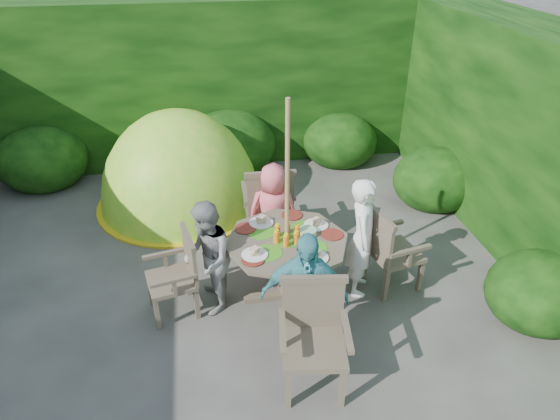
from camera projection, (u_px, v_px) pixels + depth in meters
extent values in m
plane|color=#403E39|center=(201.00, 315.00, 5.13)|extent=(60.00, 60.00, 0.00)
cube|color=black|center=(185.00, 83.00, 7.87)|extent=(9.00, 1.00, 2.50)
cylinder|color=#493F2F|center=(287.00, 271.00, 5.19)|extent=(0.12, 0.12, 0.69)
cube|color=#493F2F|center=(286.00, 294.00, 5.35)|extent=(0.92, 0.11, 0.06)
cube|color=#493F2F|center=(286.00, 294.00, 5.35)|extent=(0.11, 0.92, 0.06)
cylinder|color=#493F2F|center=(287.00, 242.00, 5.00)|extent=(1.28, 1.28, 0.04)
cylinder|color=#42A01B|center=(268.00, 253.00, 4.80)|extent=(0.29, 0.29, 0.00)
cylinder|color=#42A01B|center=(313.00, 248.00, 4.87)|extent=(0.29, 0.29, 0.00)
cylinder|color=#42A01B|center=(262.00, 232.00, 5.11)|extent=(0.29, 0.29, 0.00)
cylinder|color=#42A01B|center=(305.00, 228.00, 5.18)|extent=(0.29, 0.29, 0.00)
cylinder|color=#42A01B|center=(287.00, 240.00, 4.99)|extent=(0.29, 0.29, 0.00)
cylinder|color=white|center=(316.00, 225.00, 5.22)|extent=(0.26, 0.26, 0.01)
cylinder|color=white|center=(261.00, 223.00, 5.26)|extent=(0.26, 0.26, 0.01)
cylinder|color=white|center=(255.00, 255.00, 4.76)|extent=(0.26, 0.26, 0.01)
cylinder|color=white|center=(315.00, 257.00, 4.72)|extent=(0.26, 0.26, 0.01)
cylinder|color=red|center=(332.00, 234.00, 5.06)|extent=(0.22, 0.22, 0.01)
cylinder|color=red|center=(292.00, 215.00, 5.39)|extent=(0.22, 0.22, 0.01)
cylinder|color=red|center=(246.00, 228.00, 5.16)|extent=(0.22, 0.22, 0.01)
cylinder|color=red|center=(253.00, 259.00, 4.70)|extent=(0.22, 0.22, 0.01)
cylinder|color=red|center=(311.00, 264.00, 4.63)|extent=(0.22, 0.22, 0.01)
cylinder|color=green|center=(308.00, 232.00, 5.05)|extent=(0.18, 0.18, 0.06)
cylinder|color=olive|center=(287.00, 209.00, 4.81)|extent=(0.04, 0.04, 2.20)
cube|color=#493F2F|center=(394.00, 253.00, 5.34)|extent=(0.58, 0.60, 0.05)
cube|color=#493F2F|center=(420.00, 276.00, 5.35)|extent=(0.06, 0.06, 0.41)
cube|color=#493F2F|center=(398.00, 254.00, 5.69)|extent=(0.06, 0.06, 0.41)
cube|color=#493F2F|center=(386.00, 285.00, 5.21)|extent=(0.06, 0.06, 0.41)
cube|color=#493F2F|center=(365.00, 262.00, 5.55)|extent=(0.06, 0.06, 0.41)
cube|color=#493F2F|center=(378.00, 237.00, 5.13)|extent=(0.14, 0.50, 0.49)
cube|color=#493F2F|center=(411.00, 251.00, 5.04)|extent=(0.49, 0.15, 0.04)
cube|color=#493F2F|center=(384.00, 226.00, 5.44)|extent=(0.49, 0.15, 0.04)
cube|color=#493F2F|center=(171.00, 281.00, 4.99)|extent=(0.54, 0.55, 0.04)
cube|color=#493F2F|center=(150.00, 289.00, 5.18)|extent=(0.05, 0.05, 0.38)
cube|color=#493F2F|center=(157.00, 313.00, 4.87)|extent=(0.05, 0.05, 0.38)
cube|color=#493F2F|center=(188.00, 280.00, 5.31)|extent=(0.05, 0.05, 0.38)
cube|color=#493F2F|center=(197.00, 303.00, 4.99)|extent=(0.05, 0.05, 0.38)
cube|color=#493F2F|center=(190.00, 256.00, 4.93)|extent=(0.13, 0.46, 0.45)
cube|color=#493F2F|center=(164.00, 254.00, 5.08)|extent=(0.45, 0.14, 0.04)
cube|color=#493F2F|center=(174.00, 280.00, 4.71)|extent=(0.45, 0.14, 0.04)
cube|color=#493F2F|center=(268.00, 206.00, 6.13)|extent=(0.56, 0.54, 0.05)
cube|color=#493F2F|center=(284.00, 211.00, 6.48)|extent=(0.05, 0.05, 0.44)
cube|color=#493F2F|center=(248.00, 214.00, 6.42)|extent=(0.05, 0.05, 0.44)
cube|color=#493F2F|center=(290.00, 230.00, 6.09)|extent=(0.05, 0.05, 0.44)
cube|color=#493F2F|center=(252.00, 233.00, 6.03)|extent=(0.05, 0.05, 0.44)
cube|color=#493F2F|center=(271.00, 195.00, 5.77)|extent=(0.55, 0.05, 0.53)
cube|color=#493F2F|center=(290.00, 189.00, 6.06)|extent=(0.06, 0.53, 0.04)
cube|color=#493F2F|center=(245.00, 192.00, 5.99)|extent=(0.06, 0.53, 0.04)
cube|color=#493F2F|center=(314.00, 348.00, 4.15)|extent=(0.59, 0.58, 0.05)
cube|color=#493F2F|center=(288.00, 389.00, 4.07)|extent=(0.06, 0.06, 0.42)
cube|color=#493F2F|center=(342.00, 388.00, 4.08)|extent=(0.06, 0.06, 0.42)
cube|color=#493F2F|center=(286.00, 348.00, 4.45)|extent=(0.06, 0.06, 0.42)
cube|color=#493F2F|center=(336.00, 347.00, 4.46)|extent=(0.06, 0.06, 0.42)
cube|color=#493F2F|center=(313.00, 304.00, 4.22)|extent=(0.52, 0.12, 0.50)
cube|color=#493F2F|center=(283.00, 331.00, 4.04)|extent=(0.12, 0.51, 0.04)
cube|color=#493F2F|center=(347.00, 330.00, 4.05)|extent=(0.12, 0.51, 0.04)
imported|color=white|center=(363.00, 237.00, 5.15)|extent=(0.45, 0.56, 1.34)
imported|color=gray|center=(207.00, 259.00, 4.93)|extent=(0.47, 0.60, 1.22)
imported|color=#F56570|center=(273.00, 212.00, 5.74)|extent=(0.65, 0.51, 1.18)
imported|color=teal|center=(304.00, 298.00, 4.36)|extent=(0.83, 0.50, 1.32)
ellipsoid|color=#79DE2A|center=(183.00, 202.00, 7.13)|extent=(2.71, 2.71, 2.69)
ellipsoid|color=black|center=(167.00, 230.00, 6.49)|extent=(0.83, 0.58, 0.92)
cylinder|color=gold|center=(182.00, 201.00, 7.13)|extent=(2.35, 2.35, 0.03)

